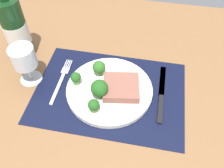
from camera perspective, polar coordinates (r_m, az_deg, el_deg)
The scene contains 12 objects.
ground_plane at distance 77.70cm, azimuth -0.59°, elevation -2.56°, with size 140.00×110.00×3.00cm, color brown.
placemat at distance 76.39cm, azimuth -0.60°, elevation -1.81°, with size 46.71×32.92×0.30cm, color black.
plate at distance 75.64cm, azimuth -0.61°, elevation -1.37°, with size 26.83×26.83×1.60cm, color silver.
steak at distance 73.43cm, azimuth 2.12°, elevation -0.99°, with size 10.79×10.28×2.55cm, color #8C5647.
broccoli_near_fork at distance 76.57cm, azimuth -3.08°, elevation 3.88°, with size 4.10×4.10×5.38cm.
broccoli_front_edge at distance 74.93cm, azimuth -8.56°, elevation 1.25°, with size 3.21×3.21×4.51cm.
broccoli_near_steak at distance 70.19cm, azimuth -2.98°, elevation -1.02°, with size 5.14×5.14×6.45cm.
broccoli_center at distance 67.94cm, azimuth -4.32°, elevation -5.07°, with size 3.35×3.35×4.72cm.
fork at distance 80.62cm, azimuth -11.87°, elevation 0.90°, with size 2.40×19.20×0.50cm.
knife at distance 76.04cm, azimuth 11.52°, elevation -3.05°, with size 1.80×23.00×0.80cm.
wine_bottle at distance 87.02cm, azimuth -21.73°, elevation 11.85°, with size 7.94×7.94×29.40cm.
wine_glass at distance 78.09cm, azimuth -20.03°, elevation 5.54°, with size 7.52×7.52×13.24cm.
Camera 1 is at (9.58, -45.94, 60.43)cm, focal length 38.83 mm.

